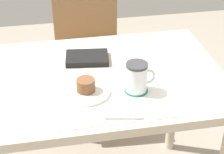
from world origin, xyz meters
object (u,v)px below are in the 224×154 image
Objects in this scene: pastry_plate at (86,92)px; coffee_mug at (137,77)px; small_book at (87,58)px; pastry at (86,85)px; dining_table at (89,95)px; wooden_chair at (87,47)px.

coffee_mug reaches higher than pastry_plate.
pastry is at bearing -91.47° from small_book.
dining_table is at bearing 77.99° from pastry_plate.
pastry_plate is at bearing -91.47° from small_book.
coffee_mug is (0.19, -0.02, 0.03)m from pastry.
pastry_plate is at bearing -90.00° from pastry.
coffee_mug is 0.63× the size of small_book.
wooden_chair is 12.56× the size of pastry.
wooden_chair reaches higher than coffee_mug.
wooden_chair is at bearing 82.82° from pastry_plate.
wooden_chair is 0.93m from coffee_mug.
wooden_chair is at bearing 82.82° from pastry.
wooden_chair is (0.08, 0.73, -0.16)m from dining_table.
small_book is (0.01, 0.13, 0.10)m from dining_table.
small_book is (0.04, 0.25, 0.00)m from pastry_plate.
coffee_mug is 0.31m from small_book.
dining_table is 0.17m from small_book.
pastry_plate is at bearing 86.29° from wooden_chair.
coffee_mug is at bearing -5.89° from pastry.
pastry is 0.60× the size of coffee_mug.
pastry reaches higher than pastry_plate.
small_book reaches higher than dining_table.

